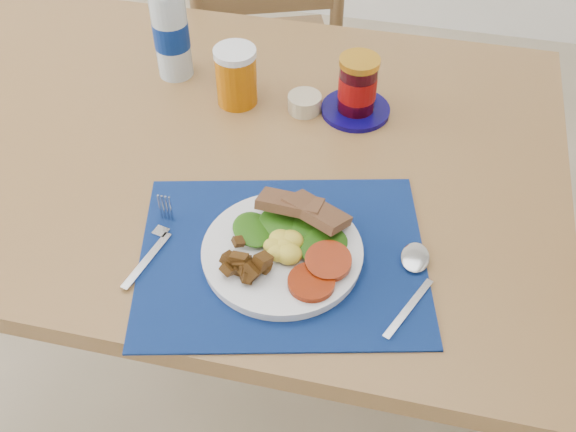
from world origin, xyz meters
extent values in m
plane|color=tan|center=(0.00, 0.00, 0.00)|extent=(4.00, 4.00, 0.00)
cube|color=brown|center=(0.00, 0.20, 0.73)|extent=(1.40, 0.90, 0.04)
cylinder|color=brown|center=(-0.64, 0.59, 0.35)|extent=(0.06, 0.06, 0.71)
cylinder|color=brown|center=(0.64, 0.59, 0.35)|extent=(0.06, 0.06, 0.71)
cube|color=#51301D|center=(-0.05, 0.97, 0.42)|extent=(0.53, 0.51, 0.04)
cylinder|color=#51301D|center=(0.06, 1.19, 0.20)|extent=(0.04, 0.04, 0.41)
cylinder|color=#51301D|center=(-0.27, 1.06, 0.20)|extent=(0.04, 0.04, 0.41)
cylinder|color=#51301D|center=(0.18, 0.87, 0.20)|extent=(0.04, 0.04, 0.41)
cylinder|color=#51301D|center=(-0.15, 0.75, 0.20)|extent=(0.04, 0.04, 0.41)
cylinder|color=#51301D|center=(0.87, 0.36, 0.21)|extent=(0.04, 0.04, 0.42)
cube|color=black|center=(0.25, -0.05, 0.75)|extent=(0.51, 0.44, 0.00)
cylinder|color=silver|center=(0.25, -0.05, 0.76)|extent=(0.25, 0.25, 0.02)
ellipsoid|color=gold|center=(0.25, -0.05, 0.78)|extent=(0.06, 0.05, 0.03)
cylinder|color=#952205|center=(0.32, -0.08, 0.78)|extent=(0.07, 0.07, 0.01)
ellipsoid|color=#104008|center=(0.26, -0.01, 0.78)|extent=(0.13, 0.08, 0.01)
cube|color=brown|center=(0.27, 0.02, 0.80)|extent=(0.11, 0.08, 0.03)
cube|color=#B2B5BA|center=(0.05, -0.10, 0.76)|extent=(0.04, 0.12, 0.00)
cube|color=#B2B5BA|center=(0.05, -0.02, 0.76)|extent=(0.04, 0.07, 0.00)
cube|color=#B2B5BA|center=(0.45, -0.11, 0.76)|extent=(0.06, 0.12, 0.00)
ellipsoid|color=#B2B5BA|center=(0.45, -0.01, 0.76)|extent=(0.04, 0.06, 0.01)
cylinder|color=#ADBFCC|center=(-0.08, 0.39, 0.84)|extent=(0.07, 0.07, 0.18)
cylinder|color=navy|center=(-0.08, 0.39, 0.84)|extent=(0.07, 0.07, 0.05)
cylinder|color=#A95604|center=(0.07, 0.33, 0.80)|extent=(0.08, 0.08, 0.11)
cylinder|color=tan|center=(0.21, 0.33, 0.77)|extent=(0.07, 0.07, 0.03)
cylinder|color=#0A044D|center=(0.30, 0.34, 0.76)|extent=(0.13, 0.13, 0.01)
cylinder|color=black|center=(0.30, 0.34, 0.81)|extent=(0.07, 0.07, 0.10)
cylinder|color=maroon|center=(0.30, 0.34, 0.81)|extent=(0.07, 0.07, 0.05)
cylinder|color=orange|center=(0.30, 0.34, 0.86)|extent=(0.08, 0.08, 0.01)
camera|label=1|loc=(0.41, -0.71, 1.55)|focal=42.00mm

